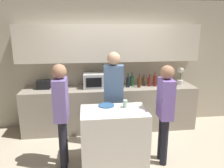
# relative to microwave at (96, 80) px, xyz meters

# --- Properties ---
(ground_plane) EXTENTS (14.00, 14.00, 0.00)m
(ground_plane) POSITION_rel_microwave_xyz_m (0.30, -1.45, -1.07)
(ground_plane) COLOR #BCAD93
(back_wall) EXTENTS (6.40, 0.40, 2.70)m
(back_wall) POSITION_rel_microwave_xyz_m (0.30, 0.21, 0.47)
(back_wall) COLOR #B2A893
(back_wall) RESTS_ON ground_plane
(back_counter) EXTENTS (3.60, 0.62, 0.92)m
(back_counter) POSITION_rel_microwave_xyz_m (0.30, -0.06, -0.61)
(back_counter) COLOR gray
(back_counter) RESTS_ON ground_plane
(kitchen_island) EXTENTS (1.02, 0.64, 0.91)m
(kitchen_island) POSITION_rel_microwave_xyz_m (0.21, -1.34, -0.61)
(kitchen_island) COLOR beige
(kitchen_island) RESTS_ON ground_plane
(microwave) EXTENTS (0.52, 0.39, 0.30)m
(microwave) POSITION_rel_microwave_xyz_m (0.00, 0.00, 0.00)
(microwave) COLOR #B7BABC
(microwave) RESTS_ON back_counter
(toaster) EXTENTS (0.26, 0.16, 0.18)m
(toaster) POSITION_rel_microwave_xyz_m (-1.07, 0.00, -0.06)
(toaster) COLOR black
(toaster) RESTS_ON back_counter
(potted_plant) EXTENTS (0.14, 0.14, 0.39)m
(potted_plant) POSITION_rel_microwave_xyz_m (1.84, 0.00, 0.05)
(potted_plant) COLOR silver
(potted_plant) RESTS_ON back_counter
(bottle_0) EXTENTS (0.08, 0.08, 0.29)m
(bottle_0) POSITION_rel_microwave_xyz_m (0.67, -0.07, -0.04)
(bottle_0) COLOR black
(bottle_0) RESTS_ON back_counter
(bottle_1) EXTENTS (0.08, 0.08, 0.29)m
(bottle_1) POSITION_rel_microwave_xyz_m (0.77, 0.02, -0.04)
(bottle_1) COLOR #194723
(bottle_1) RESTS_ON back_counter
(bottle_2) EXTENTS (0.07, 0.07, 0.29)m
(bottle_2) POSITION_rel_microwave_xyz_m (0.90, -0.11, -0.04)
(bottle_2) COLOR #472814
(bottle_2) RESTS_ON back_counter
(bottle_3) EXTENTS (0.06, 0.06, 0.24)m
(bottle_3) POSITION_rel_microwave_xyz_m (1.03, 0.00, -0.06)
(bottle_3) COLOR #472814
(bottle_3) RESTS_ON back_counter
(bottle_4) EXTENTS (0.08, 0.08, 0.26)m
(bottle_4) POSITION_rel_microwave_xyz_m (1.14, -0.05, -0.05)
(bottle_4) COLOR maroon
(bottle_4) RESTS_ON back_counter
(bottle_5) EXTENTS (0.08, 0.08, 0.32)m
(bottle_5) POSITION_rel_microwave_xyz_m (1.25, -0.06, -0.03)
(bottle_5) COLOR maroon
(bottle_5) RESTS_ON back_counter
(bottle_6) EXTENTS (0.07, 0.07, 0.22)m
(bottle_6) POSITION_rel_microwave_xyz_m (1.38, -0.11, -0.07)
(bottle_6) COLOR maroon
(bottle_6) RESTS_ON back_counter
(plate_on_island) EXTENTS (0.26, 0.26, 0.01)m
(plate_on_island) POSITION_rel_microwave_xyz_m (0.11, -1.13, -0.15)
(plate_on_island) COLOR #2D5684
(plate_on_island) RESTS_ON kitchen_island
(cup_0) EXTENTS (0.07, 0.07, 0.12)m
(cup_0) POSITION_rel_microwave_xyz_m (0.40, -1.23, -0.10)
(cup_0) COLOR #AFD2BB
(cup_0) RESTS_ON kitchen_island
(person_left) EXTENTS (0.21, 0.35, 1.60)m
(person_left) POSITION_rel_microwave_xyz_m (0.99, -1.38, -0.13)
(person_left) COLOR black
(person_left) RESTS_ON ground_plane
(person_center) EXTENTS (0.22, 0.35, 1.64)m
(person_center) POSITION_rel_microwave_xyz_m (-0.58, -1.30, -0.10)
(person_center) COLOR black
(person_center) RESTS_ON ground_plane
(person_right) EXTENTS (0.36, 0.23, 1.74)m
(person_right) POSITION_rel_microwave_xyz_m (0.27, -0.76, -0.03)
(person_right) COLOR black
(person_right) RESTS_ON ground_plane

